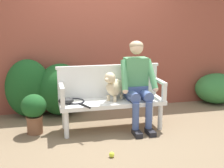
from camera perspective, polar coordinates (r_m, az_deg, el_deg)
name	(u,v)px	position (r m, az deg, el deg)	size (l,w,h in m)	color
ground_plane	(112,129)	(4.43, 0.00, -8.81)	(40.00, 40.00, 0.00)	#7A664C
brick_garden_fence	(96,52)	(5.35, -3.09, 6.42)	(8.00, 0.30, 2.09)	brown
hedge_bush_mid_left	(28,88)	(5.03, -16.20, -0.83)	(0.76, 0.50, 0.99)	#194C1E
hedge_bush_mid_right	(217,88)	(6.04, 20.03, -0.81)	(0.86, 0.72, 0.59)	#337538
hedge_bush_far_right	(61,89)	(5.04, -10.13, -1.05)	(0.80, 0.79, 0.89)	#194C1E
garden_bench	(112,104)	(4.31, 0.00, -4.04)	(1.56, 0.50, 0.45)	white
bench_backrest	(109,81)	(4.44, -0.67, 0.66)	(1.60, 0.06, 0.50)	white
bench_armrest_left_end	(62,92)	(4.05, -9.92, -1.48)	(0.06, 0.50, 0.28)	white
bench_armrest_right_end	(161,86)	(4.39, 9.69, -0.37)	(0.06, 0.50, 0.28)	white
person_seated	(137,81)	(4.32, 5.01, 0.52)	(0.56, 0.65, 1.32)	black
dog_on_bench	(114,86)	(4.23, 0.33, -0.40)	(0.39, 0.39, 0.44)	beige
tennis_racket	(76,102)	(4.22, -7.22, -3.51)	(0.38, 0.58, 0.03)	black
baseball_glove	(66,101)	(4.16, -9.07, -3.28)	(0.22, 0.17, 0.09)	black
tennis_ball	(112,155)	(3.57, -0.06, -13.79)	(0.07, 0.07, 0.07)	#CCDB33
potted_plant	(34,110)	(4.30, -15.19, -5.06)	(0.36, 0.36, 0.58)	brown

